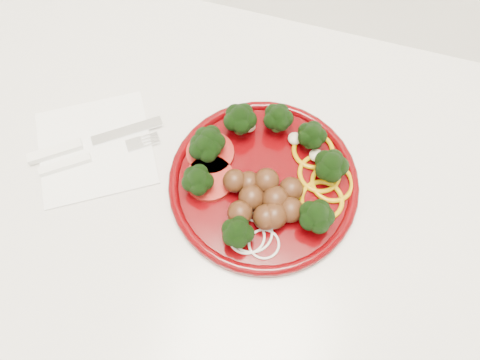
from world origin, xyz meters
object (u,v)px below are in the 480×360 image
(napkin, at_px, (96,148))
(knife, at_px, (78,145))
(plate, at_px, (263,178))
(fork, at_px, (80,160))

(napkin, distance_m, knife, 0.02)
(plate, xyz_separation_m, napkin, (-0.24, -0.01, -0.02))
(napkin, xyz_separation_m, knife, (-0.02, -0.01, 0.01))
(plate, relative_size, fork, 1.78)
(knife, distance_m, fork, 0.03)
(napkin, height_order, knife, knife)
(plate, relative_size, knife, 1.58)
(fork, bearing_deg, knife, 83.00)
(plate, bearing_deg, fork, -170.80)
(napkin, relative_size, knife, 0.96)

